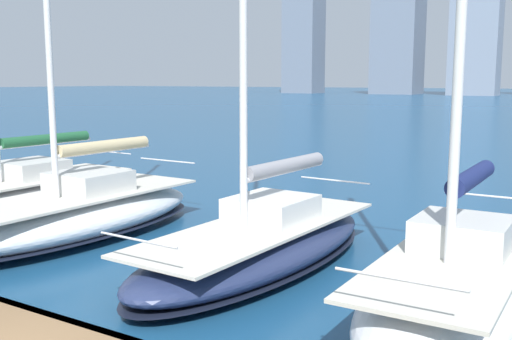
% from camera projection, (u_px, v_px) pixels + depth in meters
% --- Properties ---
extents(sailboat_navy, '(2.61, 6.67, 10.70)m').
position_uv_depth(sailboat_navy, '(455.00, 286.00, 9.88)').
color(sailboat_navy, white).
rests_on(sailboat_navy, ground).
extents(sailboat_grey, '(3.01, 8.05, 11.90)m').
position_uv_depth(sailboat_grey, '(261.00, 241.00, 13.05)').
color(sailboat_grey, navy).
rests_on(sailboat_grey, ground).
extents(sailboat_tan, '(3.12, 8.06, 13.01)m').
position_uv_depth(sailboat_tan, '(77.00, 211.00, 15.66)').
color(sailboat_tan, silver).
rests_on(sailboat_tan, ground).
extents(sailboat_forest, '(3.11, 8.53, 11.73)m').
position_uv_depth(sailboat_forest, '(20.00, 193.00, 18.60)').
color(sailboat_forest, white).
rests_on(sailboat_forest, ground).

